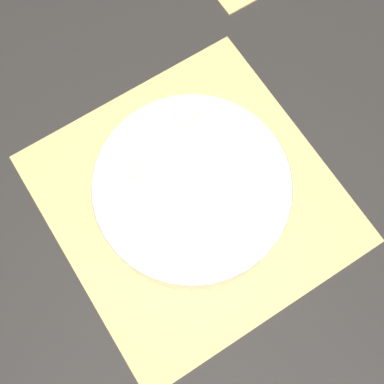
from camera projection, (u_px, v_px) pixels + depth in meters
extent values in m
plane|color=black|center=(192.00, 198.00, 0.84)|extent=(6.00, 6.00, 0.00)
cube|color=tan|center=(192.00, 198.00, 0.83)|extent=(0.43, 0.42, 0.01)
cube|color=brown|center=(253.00, 289.00, 0.79)|extent=(0.01, 0.41, 0.00)
cube|color=brown|center=(235.00, 262.00, 0.80)|extent=(0.01, 0.41, 0.00)
cube|color=brown|center=(217.00, 235.00, 0.81)|extent=(0.01, 0.41, 0.00)
cube|color=brown|center=(200.00, 210.00, 0.82)|extent=(0.01, 0.41, 0.00)
cube|color=brown|center=(184.00, 185.00, 0.84)|extent=(0.01, 0.41, 0.00)
cube|color=brown|center=(168.00, 161.00, 0.85)|extent=(0.01, 0.41, 0.00)
cube|color=brown|center=(152.00, 138.00, 0.86)|extent=(0.01, 0.41, 0.00)
cube|color=brown|center=(137.00, 116.00, 0.88)|extent=(0.01, 0.41, 0.00)
cylinder|color=silver|center=(192.00, 191.00, 0.80)|extent=(0.29, 0.29, 0.06)
torus|color=silver|center=(192.00, 185.00, 0.77)|extent=(0.29, 0.29, 0.01)
cylinder|color=beige|center=(215.00, 137.00, 0.80)|extent=(0.03, 0.03, 0.01)
cylinder|color=beige|center=(119.00, 185.00, 0.81)|extent=(0.03, 0.03, 0.01)
cylinder|color=beige|center=(236.00, 140.00, 0.81)|extent=(0.03, 0.03, 0.01)
cylinder|color=beige|center=(212.00, 214.00, 0.78)|extent=(0.03, 0.03, 0.01)
cylinder|color=beige|center=(214.00, 256.00, 0.76)|extent=(0.02, 0.02, 0.01)
cylinder|color=beige|center=(231.00, 174.00, 0.83)|extent=(0.03, 0.03, 0.01)
cylinder|color=beige|center=(190.00, 229.00, 0.77)|extent=(0.03, 0.03, 0.01)
cylinder|color=beige|center=(233.00, 185.00, 0.80)|extent=(0.03, 0.03, 0.01)
cylinder|color=beige|center=(254.00, 162.00, 0.79)|extent=(0.03, 0.03, 0.01)
cylinder|color=beige|center=(206.00, 164.00, 0.83)|extent=(0.03, 0.03, 0.01)
cylinder|color=beige|center=(161.00, 155.00, 0.84)|extent=(0.03, 0.03, 0.01)
cube|color=#EFEACC|center=(186.00, 116.00, 0.81)|extent=(0.03, 0.03, 0.03)
cube|color=#EFEACC|center=(131.00, 170.00, 0.78)|extent=(0.03, 0.03, 0.03)
cube|color=#EFEACC|center=(218.00, 130.00, 0.83)|extent=(0.03, 0.03, 0.03)
cube|color=#EFEACC|center=(187.00, 179.00, 0.82)|extent=(0.03, 0.03, 0.03)
cube|color=#EFEACC|center=(176.00, 261.00, 0.76)|extent=(0.03, 0.03, 0.03)
cube|color=#EFEACC|center=(247.00, 232.00, 0.80)|extent=(0.02, 0.02, 0.02)
ellipsoid|color=orange|center=(225.00, 252.00, 0.78)|extent=(0.03, 0.02, 0.01)
ellipsoid|color=red|center=(153.00, 205.00, 0.78)|extent=(0.03, 0.02, 0.01)
ellipsoid|color=orange|center=(194.00, 162.00, 0.79)|extent=(0.03, 0.02, 0.01)
ellipsoid|color=red|center=(151.00, 203.00, 0.81)|extent=(0.03, 0.02, 0.02)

